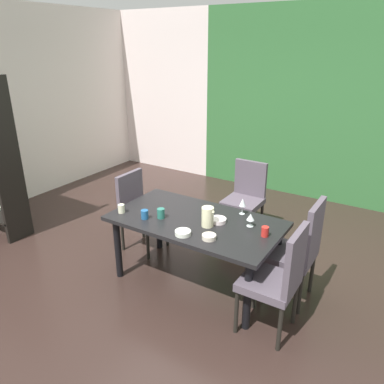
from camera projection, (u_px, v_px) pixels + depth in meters
The scene contains 18 objects.
ground_plane at pixel (166, 270), 4.11m from camera, with size 6.26×6.00×0.02m, color #30211D.
back_panel_interior at pixel (163, 93), 6.96m from camera, with size 1.96×0.10×2.86m, color silver.
garden_window_panel at pixel (338, 108), 5.41m from camera, with size 4.31×0.10×2.86m, color #326A35.
dining_table at pixel (196, 227), 3.69m from camera, with size 1.66×0.91×0.71m.
chair_left_far at pixel (139, 206), 4.40m from camera, with size 0.45×0.44×0.92m.
chair_right_near at pixel (279, 277), 3.04m from camera, with size 0.44×0.44×1.00m.
chair_right_far at pixel (299, 248), 3.44m from camera, with size 0.44×0.44×1.03m.
chair_head_far at pixel (246, 195), 4.70m from camera, with size 0.44×0.45×0.95m.
wine_glass_near_window at pixel (250, 217), 3.48m from camera, with size 0.07×0.07×0.13m.
wine_glass_rear at pixel (243, 203), 3.72m from camera, with size 0.07×0.07×0.17m.
serving_bowl_corner at pixel (183, 233), 3.35m from camera, with size 0.15×0.15×0.04m, color white.
serving_bowl_west at pixel (209, 237), 3.28m from camera, with size 0.13×0.13×0.04m, color beige.
serving_bowl_front at pixel (218, 220), 3.59m from camera, with size 0.16×0.16×0.04m, color white.
cup_right at pixel (145, 214), 3.65m from camera, with size 0.07×0.07×0.09m, color #1E558B.
cup_south at pixel (265, 232), 3.32m from camera, with size 0.07×0.07×0.09m, color red.
cup_near_shelf at pixel (121, 209), 3.78m from camera, with size 0.07×0.07×0.09m, color beige.
cup_left at pixel (161, 213), 3.66m from camera, with size 0.07×0.07×0.10m, color #266A5C.
pitcher_center at pixel (208, 217), 3.49m from camera, with size 0.13×0.11×0.19m.
Camera 1 is at (2.11, -2.80, 2.33)m, focal length 35.00 mm.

